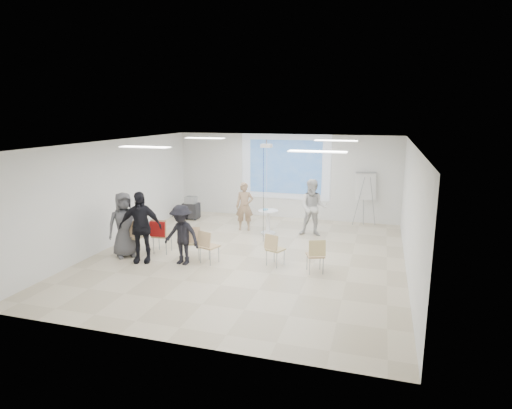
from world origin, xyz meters
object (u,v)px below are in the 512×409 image
(player_left, at_px, (245,203))
(chair_left_inner, at_px, (192,240))
(chair_left_mid, at_px, (161,233))
(av_cart, at_px, (191,209))
(chair_far_left, at_px, (133,234))
(audience_outer, at_px, (124,221))
(pedestal_table, at_px, (268,220))
(audience_left, at_px, (140,222))
(player_right, at_px, (313,205))
(chair_right_inner, at_px, (274,247))
(chair_center, at_px, (207,244))
(laptop, at_px, (192,241))
(flipchart_easel, at_px, (366,186))
(chair_right_far, at_px, (316,253))
(audience_mid, at_px, (182,231))

(player_left, xyz_separation_m, chair_left_inner, (-0.40, -3.16, -0.35))
(chair_left_mid, height_order, av_cart, chair_left_mid)
(chair_far_left, distance_m, audience_outer, 0.43)
(audience_outer, bearing_deg, pedestal_table, 1.54)
(chair_left_inner, distance_m, audience_left, 1.38)
(player_right, relative_size, chair_far_left, 1.98)
(chair_right_inner, bearing_deg, audience_outer, -151.53)
(chair_far_left, height_order, chair_right_inner, chair_far_left)
(chair_far_left, relative_size, chair_center, 1.14)
(player_left, height_order, player_right, player_right)
(audience_outer, bearing_deg, chair_right_inner, -38.18)
(av_cart, bearing_deg, chair_far_left, -87.24)
(audience_left, bearing_deg, audience_outer, 142.67)
(player_left, bearing_deg, laptop, -112.56)
(player_right, distance_m, chair_far_left, 5.38)
(chair_center, bearing_deg, flipchart_easel, 73.13)
(chair_left_inner, xyz_separation_m, chair_right_inner, (2.13, 0.18, -0.05))
(player_left, bearing_deg, chair_far_left, -137.66)
(chair_right_inner, xyz_separation_m, av_cart, (-4.01, 3.82, -0.12))
(chair_left_mid, height_order, chair_center, chair_left_mid)
(chair_right_far, height_order, audience_left, audience_left)
(pedestal_table, bearing_deg, audience_mid, -113.10)
(chair_left_inner, bearing_deg, player_left, 57.79)
(chair_left_mid, relative_size, chair_left_inner, 1.06)
(chair_far_left, relative_size, chair_left_inner, 1.09)
(player_left, height_order, flipchart_easel, flipchart_easel)
(pedestal_table, relative_size, chair_right_inner, 0.97)
(chair_left_inner, bearing_deg, chair_left_mid, 140.58)
(chair_center, distance_m, chair_right_far, 2.72)
(chair_left_inner, bearing_deg, audience_left, 175.98)
(audience_outer, bearing_deg, audience_mid, -47.40)
(flipchart_easel, bearing_deg, chair_right_far, -115.70)
(audience_left, bearing_deg, audience_mid, -8.73)
(player_right, height_order, chair_left_inner, player_right)
(chair_center, bearing_deg, chair_left_mid, -175.40)
(chair_center, distance_m, laptop, 0.56)
(laptop, height_order, audience_outer, audience_outer)
(player_right, bearing_deg, player_left, 176.20)
(av_cart, bearing_deg, chair_left_mid, -77.12)
(chair_left_inner, bearing_deg, av_cart, 90.31)
(player_right, relative_size, av_cart, 2.41)
(pedestal_table, height_order, audience_mid, audience_mid)
(player_left, xyz_separation_m, chair_right_far, (2.80, -3.17, -0.38))
(player_left, bearing_deg, chair_right_far, -63.00)
(chair_left_mid, bearing_deg, audience_outer, -153.23)
(chair_center, height_order, av_cart, chair_center)
(chair_right_inner, distance_m, av_cart, 5.54)
(audience_outer, bearing_deg, chair_far_left, 8.49)
(chair_left_inner, height_order, chair_right_far, chair_left_inner)
(chair_far_left, xyz_separation_m, audience_left, (0.50, -0.40, 0.47))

